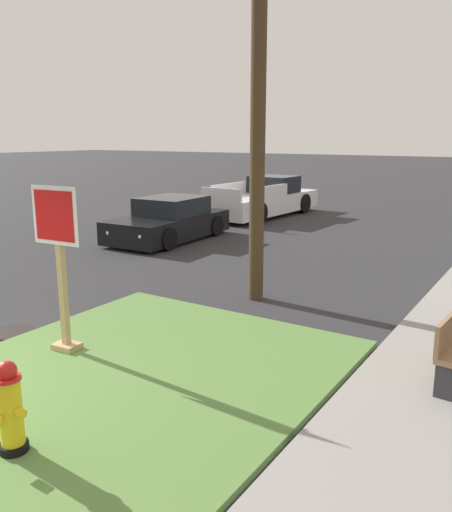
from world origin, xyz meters
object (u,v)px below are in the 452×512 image
(stop_sign, at_px, (60,270))
(parked_sedan_black, at_px, (169,221))
(manhole_cover, at_px, (12,332))
(pickup_truck_white, at_px, (264,200))
(fire_hydrant, at_px, (10,410))

(stop_sign, xyz_separation_m, parked_sedan_black, (-4.07, 7.43, -0.69))
(manhole_cover, bearing_deg, parked_sedan_black, 110.17)
(stop_sign, bearing_deg, pickup_truck_white, 106.90)
(manhole_cover, distance_m, pickup_truck_white, 13.28)
(fire_hydrant, bearing_deg, pickup_truck_white, 110.07)
(stop_sign, bearing_deg, parked_sedan_black, 118.73)
(parked_sedan_black, bearing_deg, stop_sign, -61.27)
(stop_sign, distance_m, manhole_cover, 1.85)
(manhole_cover, relative_size, parked_sedan_black, 0.17)
(stop_sign, relative_size, manhole_cover, 3.27)
(manhole_cover, xyz_separation_m, pickup_truck_white, (-2.60, 13.01, 0.61))
(fire_hydrant, xyz_separation_m, stop_sign, (-1.52, 1.95, 0.71))
(manhole_cover, relative_size, pickup_truck_white, 0.12)
(fire_hydrant, height_order, parked_sedan_black, parked_sedan_black)
(fire_hydrant, relative_size, parked_sedan_black, 0.22)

